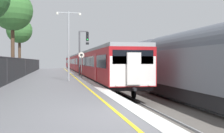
% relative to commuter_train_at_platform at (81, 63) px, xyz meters
% --- Properties ---
extents(ground, '(17.40, 110.00, 1.21)m').
position_rel_commuter_train_at_platform_xyz_m(ground, '(0.54, -38.33, -1.88)').
color(ground, slate).
extents(commuter_train_at_platform, '(2.83, 63.41, 3.81)m').
position_rel_commuter_train_at_platform_xyz_m(commuter_train_at_platform, '(0.00, 0.00, 0.00)').
color(commuter_train_at_platform, maroon).
rests_on(commuter_train_at_platform, ground).
extents(freight_train_adjacent_track, '(2.60, 61.96, 4.44)m').
position_rel_commuter_train_at_platform_xyz_m(freight_train_adjacent_track, '(4.00, -8.90, 0.16)').
color(freight_train_adjacent_track, '#232326').
rests_on(freight_train_adjacent_track, ground).
extents(signal_gantry, '(1.10, 0.24, 4.87)m').
position_rel_commuter_train_at_platform_xyz_m(signal_gantry, '(-1.47, -16.60, 1.78)').
color(signal_gantry, '#47474C').
rests_on(signal_gantry, ground).
extents(speed_limit_sign, '(0.59, 0.08, 2.49)m').
position_rel_commuter_train_at_platform_xyz_m(speed_limit_sign, '(-1.85, -19.87, 0.33)').
color(speed_limit_sign, '#59595B').
rests_on(speed_limit_sign, ground).
extents(platform_lamp_mid, '(2.00, 0.20, 5.56)m').
position_rel_commuter_train_at_platform_xyz_m(platform_lamp_mid, '(-3.25, -24.09, 2.02)').
color(platform_lamp_mid, '#93999E').
rests_on(platform_lamp_mid, ground).
extents(background_tree_left, '(3.65, 3.65, 7.85)m').
position_rel_commuter_train_at_platform_xyz_m(background_tree_left, '(-9.36, -5.00, 4.63)').
color(background_tree_left, '#473323').
rests_on(background_tree_left, ground).
extents(background_tree_right, '(4.01, 4.01, 8.67)m').
position_rel_commuter_train_at_platform_xyz_m(background_tree_right, '(-8.46, -17.46, 5.27)').
color(background_tree_right, '#473323').
rests_on(background_tree_right, ground).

